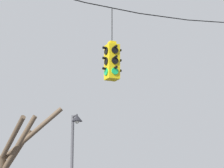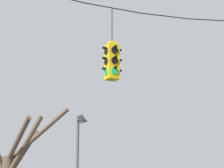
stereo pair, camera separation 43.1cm
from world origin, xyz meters
The scene contains 3 objects.
span_wire centered at (0.00, 0.33, 7.55)m, with size 12.40×0.03×0.67m.
traffic_light_near_left_pole centered at (-0.03, 0.33, 5.70)m, with size 0.58×0.58×2.15m.
street_lamp centered at (1.04, 5.95, 3.61)m, with size 0.43×0.75×5.15m.
Camera 2 is at (-4.81, -10.45, 2.12)m, focal length 70.00 mm.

